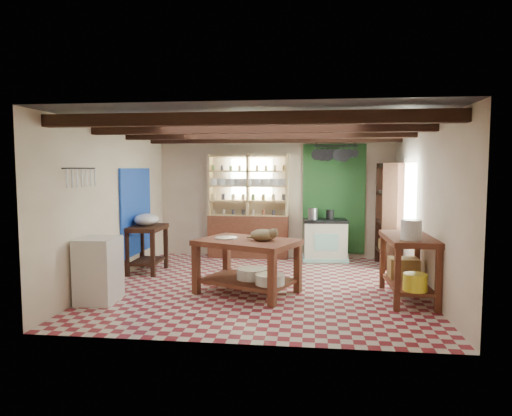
# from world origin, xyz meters

# --- Properties ---
(floor) EXTENTS (5.00, 5.00, 0.02)m
(floor) POSITION_xyz_m (0.00, 0.00, -0.01)
(floor) COLOR maroon
(floor) RESTS_ON ground
(ceiling) EXTENTS (5.00, 5.00, 0.02)m
(ceiling) POSITION_xyz_m (0.00, 0.00, 2.60)
(ceiling) COLOR #414145
(ceiling) RESTS_ON wall_back
(wall_back) EXTENTS (5.00, 0.04, 2.60)m
(wall_back) POSITION_xyz_m (0.00, 2.50, 1.30)
(wall_back) COLOR beige
(wall_back) RESTS_ON floor
(wall_front) EXTENTS (5.00, 0.04, 2.60)m
(wall_front) POSITION_xyz_m (0.00, -2.50, 1.30)
(wall_front) COLOR beige
(wall_front) RESTS_ON floor
(wall_left) EXTENTS (0.04, 5.00, 2.60)m
(wall_left) POSITION_xyz_m (-2.50, 0.00, 1.30)
(wall_left) COLOR beige
(wall_left) RESTS_ON floor
(wall_right) EXTENTS (0.04, 5.00, 2.60)m
(wall_right) POSITION_xyz_m (2.50, 0.00, 1.30)
(wall_right) COLOR beige
(wall_right) RESTS_ON floor
(ceiling_beams) EXTENTS (5.00, 3.80, 0.15)m
(ceiling_beams) POSITION_xyz_m (0.00, 0.00, 2.48)
(ceiling_beams) COLOR black
(ceiling_beams) RESTS_ON ceiling
(blue_wall_patch) EXTENTS (0.04, 1.40, 1.60)m
(blue_wall_patch) POSITION_xyz_m (-2.47, 0.90, 1.10)
(blue_wall_patch) COLOR #1843B7
(blue_wall_patch) RESTS_ON wall_left
(green_wall_patch) EXTENTS (1.30, 0.04, 2.30)m
(green_wall_patch) POSITION_xyz_m (1.25, 2.47, 1.25)
(green_wall_patch) COLOR #215324
(green_wall_patch) RESTS_ON wall_back
(window_back) EXTENTS (0.90, 0.02, 0.80)m
(window_back) POSITION_xyz_m (-0.50, 2.48, 1.70)
(window_back) COLOR white
(window_back) RESTS_ON wall_back
(window_right) EXTENTS (0.02, 1.30, 1.20)m
(window_right) POSITION_xyz_m (2.48, 1.00, 1.40)
(window_right) COLOR white
(window_right) RESTS_ON wall_right
(utensil_rail) EXTENTS (0.06, 0.90, 0.28)m
(utensil_rail) POSITION_xyz_m (-2.44, -1.20, 1.78)
(utensil_rail) COLOR black
(utensil_rail) RESTS_ON wall_left
(pot_rack) EXTENTS (0.86, 0.12, 0.36)m
(pot_rack) POSITION_xyz_m (1.25, 2.05, 2.18)
(pot_rack) COLOR black
(pot_rack) RESTS_ON ceiling
(shelving_unit) EXTENTS (1.70, 0.34, 2.20)m
(shelving_unit) POSITION_xyz_m (-0.55, 2.31, 1.10)
(shelving_unit) COLOR tan
(shelving_unit) RESTS_ON floor
(tall_rack) EXTENTS (0.40, 0.86, 2.00)m
(tall_rack) POSITION_xyz_m (2.28, 1.80, 1.00)
(tall_rack) COLOR black
(tall_rack) RESTS_ON floor
(work_table) EXTENTS (1.71, 1.46, 0.82)m
(work_table) POSITION_xyz_m (-0.18, -0.48, 0.41)
(work_table) COLOR brown
(work_table) RESTS_ON floor
(stove) EXTENTS (0.92, 0.65, 0.86)m
(stove) POSITION_xyz_m (1.06, 2.15, 0.43)
(stove) COLOR beige
(stove) RESTS_ON floor
(prep_table) EXTENTS (0.59, 0.85, 0.86)m
(prep_table) POSITION_xyz_m (-2.20, 0.71, 0.43)
(prep_table) COLOR black
(prep_table) RESTS_ON floor
(white_cabinet) EXTENTS (0.53, 0.63, 0.92)m
(white_cabinet) POSITION_xyz_m (-2.22, -1.17, 0.46)
(white_cabinet) COLOR silver
(white_cabinet) RESTS_ON floor
(right_counter) EXTENTS (0.66, 1.30, 0.93)m
(right_counter) POSITION_xyz_m (2.18, -0.51, 0.46)
(right_counter) COLOR brown
(right_counter) RESTS_ON floor
(cat) EXTENTS (0.45, 0.38, 0.18)m
(cat) POSITION_xyz_m (0.07, -0.53, 0.91)
(cat) COLOR #89754F
(cat) RESTS_ON work_table
(steel_tray) EXTENTS (0.45, 0.45, 0.02)m
(steel_tray) POSITION_xyz_m (-0.52, -0.39, 0.83)
(steel_tray) COLOR #A2A3AA
(steel_tray) RESTS_ON work_table
(basin_large) EXTENTS (0.61, 0.61, 0.16)m
(basin_large) POSITION_xyz_m (-0.12, -0.45, 0.30)
(basin_large) COLOR silver
(basin_large) RESTS_ON work_table
(basin_small) EXTENTS (0.57, 0.57, 0.15)m
(basin_small) POSITION_xyz_m (0.19, -0.75, 0.29)
(basin_small) COLOR silver
(basin_small) RESTS_ON work_table
(kettle_left) EXTENTS (0.21, 0.21, 0.22)m
(kettle_left) POSITION_xyz_m (0.81, 2.13, 0.97)
(kettle_left) COLOR #A2A3AA
(kettle_left) RESTS_ON stove
(kettle_right) EXTENTS (0.17, 0.17, 0.19)m
(kettle_right) POSITION_xyz_m (1.16, 2.16, 0.95)
(kettle_right) COLOR black
(kettle_right) RESTS_ON stove
(enamel_bowl) EXTENTS (0.45, 0.45, 0.22)m
(enamel_bowl) POSITION_xyz_m (-2.20, 0.71, 0.97)
(enamel_bowl) COLOR silver
(enamel_bowl) RESTS_ON prep_table
(white_bucket) EXTENTS (0.28, 0.28, 0.27)m
(white_bucket) POSITION_xyz_m (2.13, -0.87, 1.07)
(white_bucket) COLOR silver
(white_bucket) RESTS_ON right_counter
(wicker_basket) EXTENTS (0.43, 0.35, 0.30)m
(wicker_basket) POSITION_xyz_m (2.18, -0.21, 0.40)
(wicker_basket) COLOR olive
(wicker_basket) RESTS_ON right_counter
(yellow_tub) EXTENTS (0.32, 0.32, 0.23)m
(yellow_tub) POSITION_xyz_m (2.19, -0.96, 0.36)
(yellow_tub) COLOR yellow
(yellow_tub) RESTS_ON right_counter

